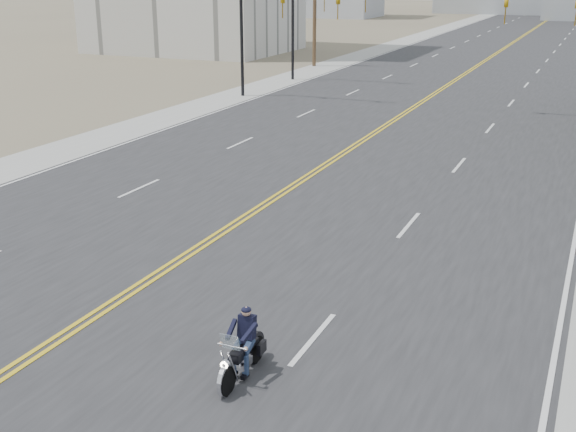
# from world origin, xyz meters

# --- Properties ---
(road) EXTENTS (20.00, 200.00, 0.01)m
(road) POSITION_xyz_m (0.00, 70.00, 0.01)
(road) COLOR #303033
(road) RESTS_ON ground
(sidewalk_left) EXTENTS (3.00, 200.00, 0.01)m
(sidewalk_left) POSITION_xyz_m (-11.50, 70.00, 0.01)
(sidewalk_left) COLOR #A5A5A0
(sidewalk_left) RESTS_ON ground
(traffic_mast_left) EXTENTS (7.10, 0.26, 7.00)m
(traffic_mast_left) POSITION_xyz_m (-8.98, 32.00, 4.94)
(traffic_mast_left) COLOR black
(traffic_mast_left) RESTS_ON ground
(traffic_mast_far) EXTENTS (6.10, 0.26, 7.00)m
(traffic_mast_far) POSITION_xyz_m (-9.31, 40.00, 4.87)
(traffic_mast_far) COLOR black
(traffic_mast_far) RESTS_ON ground
(motorcyclist) EXTENTS (0.81, 1.82, 1.40)m
(motorcyclist) POSITION_xyz_m (4.30, 2.04, 0.70)
(motorcyclist) COLOR black
(motorcyclist) RESTS_ON ground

